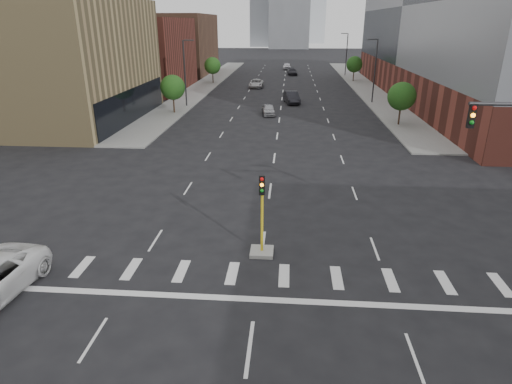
# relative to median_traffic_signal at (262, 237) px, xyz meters

# --- Properties ---
(sidewalk_left_far) EXTENTS (5.00, 92.00, 0.15)m
(sidewalk_left_far) POSITION_rel_median_traffic_signal_xyz_m (-15.00, 65.03, -0.90)
(sidewalk_left_far) COLOR gray
(sidewalk_left_far) RESTS_ON ground
(sidewalk_right_far) EXTENTS (5.00, 92.00, 0.15)m
(sidewalk_right_far) POSITION_rel_median_traffic_signal_xyz_m (15.00, 65.03, -0.90)
(sidewalk_right_far) COLOR gray
(sidewalk_right_far) RESTS_ON ground
(building_left_mid) EXTENTS (20.00, 24.00, 14.00)m
(building_left_mid) POSITION_rel_median_traffic_signal_xyz_m (-27.50, 31.03, 6.03)
(building_left_mid) COLOR tan
(building_left_mid) RESTS_ON ground
(building_left_far_a) EXTENTS (20.00, 22.00, 12.00)m
(building_left_far_a) POSITION_rel_median_traffic_signal_xyz_m (-27.50, 57.03, 5.03)
(building_left_far_a) COLOR brown
(building_left_far_a) RESTS_ON ground
(building_left_far_b) EXTENTS (20.00, 24.00, 13.00)m
(building_left_far_b) POSITION_rel_median_traffic_signal_xyz_m (-27.50, 83.03, 5.53)
(building_left_far_b) COLOR brown
(building_left_far_b) RESTS_ON ground
(building_right_main) EXTENTS (24.00, 70.00, 22.00)m
(building_right_main) POSITION_rel_median_traffic_signal_xyz_m (29.50, 51.03, 10.03)
(building_right_main) COLOR brown
(building_right_main) RESTS_ON ground
(median_traffic_signal) EXTENTS (1.20, 1.20, 4.40)m
(median_traffic_signal) POSITION_rel_median_traffic_signal_xyz_m (0.00, 0.00, 0.00)
(median_traffic_signal) COLOR #999993
(median_traffic_signal) RESTS_ON ground
(streetlight_right_a) EXTENTS (1.60, 0.22, 9.07)m
(streetlight_right_a) POSITION_rel_median_traffic_signal_xyz_m (13.41, 46.03, 4.04)
(streetlight_right_a) COLOR #2D2D30
(streetlight_right_a) RESTS_ON ground
(streetlight_right_b) EXTENTS (1.60, 0.22, 9.07)m
(streetlight_right_b) POSITION_rel_median_traffic_signal_xyz_m (13.41, 81.03, 4.04)
(streetlight_right_b) COLOR #2D2D30
(streetlight_right_b) RESTS_ON ground
(streetlight_left) EXTENTS (1.60, 0.22, 9.07)m
(streetlight_left) POSITION_rel_median_traffic_signal_xyz_m (-13.41, 41.03, 4.04)
(streetlight_left) COLOR #2D2D30
(streetlight_left) RESTS_ON ground
(tree_left_near) EXTENTS (3.20, 3.20, 4.85)m
(tree_left_near) POSITION_rel_median_traffic_signal_xyz_m (-14.00, 36.03, 2.42)
(tree_left_near) COLOR #382619
(tree_left_near) RESTS_ON ground
(tree_left_far) EXTENTS (3.20, 3.20, 4.85)m
(tree_left_far) POSITION_rel_median_traffic_signal_xyz_m (-14.00, 66.03, 2.42)
(tree_left_far) COLOR #382619
(tree_left_far) RESTS_ON ground
(tree_right_near) EXTENTS (3.20, 3.20, 4.85)m
(tree_right_near) POSITION_rel_median_traffic_signal_xyz_m (14.00, 31.03, 2.42)
(tree_right_near) COLOR #382619
(tree_right_near) RESTS_ON ground
(tree_right_far) EXTENTS (3.20, 3.20, 4.85)m
(tree_right_far) POSITION_rel_median_traffic_signal_xyz_m (14.00, 71.03, 2.42)
(tree_right_far) COLOR #382619
(tree_right_far) RESTS_ON ground
(car_near_left) EXTENTS (2.14, 4.24, 1.38)m
(car_near_left) POSITION_rel_median_traffic_signal_xyz_m (-1.50, 36.10, -0.28)
(car_near_left) COLOR #A0A1A4
(car_near_left) RESTS_ON ground
(car_mid_right) EXTENTS (2.69, 5.45, 1.72)m
(car_mid_right) POSITION_rel_median_traffic_signal_xyz_m (1.50, 44.93, -0.11)
(car_mid_right) COLOR black
(car_mid_right) RESTS_ON ground
(car_far_left) EXTENTS (2.46, 5.34, 1.48)m
(car_far_left) POSITION_rel_median_traffic_signal_xyz_m (-5.05, 61.01, -0.23)
(car_far_left) COLOR silver
(car_far_left) RESTS_ON ground
(car_deep_right) EXTENTS (2.37, 5.07, 1.43)m
(car_deep_right) POSITION_rel_median_traffic_signal_xyz_m (1.62, 81.72, -0.26)
(car_deep_right) COLOR black
(car_deep_right) RESTS_ON ground
(car_distant) EXTENTS (2.11, 4.86, 1.63)m
(car_distant) POSITION_rel_median_traffic_signal_xyz_m (0.23, 93.97, -0.16)
(car_distant) COLOR silver
(car_distant) RESTS_ON ground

